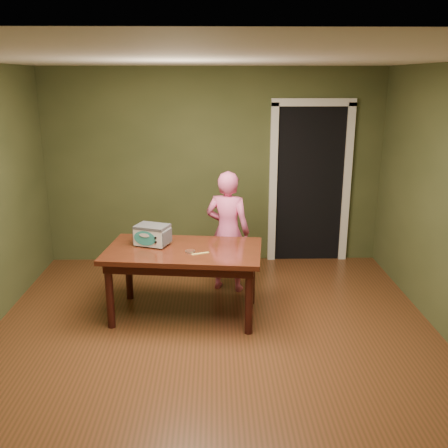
# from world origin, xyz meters

# --- Properties ---
(floor) EXTENTS (5.00, 5.00, 0.00)m
(floor) POSITION_xyz_m (0.00, 0.00, 0.00)
(floor) COLOR brown
(floor) RESTS_ON ground
(room_shell) EXTENTS (4.52, 5.02, 2.61)m
(room_shell) POSITION_xyz_m (0.00, 0.00, 1.71)
(room_shell) COLOR #494F2A
(room_shell) RESTS_ON ground
(doorway) EXTENTS (1.10, 0.66, 2.25)m
(doorway) POSITION_xyz_m (1.30, 2.78, 1.06)
(doorway) COLOR black
(doorway) RESTS_ON ground
(dining_table) EXTENTS (1.69, 1.07, 0.75)m
(dining_table) POSITION_xyz_m (-0.31, 0.78, 0.65)
(dining_table) COLOR #3D190D
(dining_table) RESTS_ON floor
(toy_oven) EXTENTS (0.41, 0.34, 0.22)m
(toy_oven) POSITION_xyz_m (-0.65, 0.91, 0.87)
(toy_oven) COLOR #4C4F54
(toy_oven) RESTS_ON dining_table
(baking_pan) EXTENTS (0.10, 0.10, 0.02)m
(baking_pan) POSITION_xyz_m (-0.24, 0.66, 0.76)
(baking_pan) COLOR silver
(baking_pan) RESTS_ON dining_table
(spatula) EXTENTS (0.18, 0.09, 0.01)m
(spatula) POSITION_xyz_m (-0.14, 0.62, 0.75)
(spatula) COLOR #E9D265
(spatula) RESTS_ON dining_table
(child) EXTENTS (0.60, 0.49, 1.44)m
(child) POSITION_xyz_m (0.16, 1.47, 0.72)
(child) COLOR pink
(child) RESTS_ON floor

